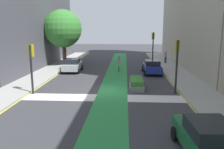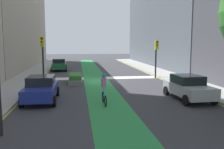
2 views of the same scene
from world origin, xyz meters
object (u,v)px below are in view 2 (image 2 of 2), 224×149
at_px(traffic_signal_near_left, 156,52).
at_px(cyclist_in_lane, 104,88).
at_px(car_silver_left_far, 188,87).
at_px(car_green_right_near, 59,64).
at_px(median_planter, 75,79).
at_px(traffic_signal_near_right, 43,50).
at_px(car_blue_right_far, 41,88).

bearing_deg(traffic_signal_near_left, cyclist_in_lane, 57.53).
relative_size(car_silver_left_far, car_green_right_near, 1.00).
bearing_deg(car_green_right_near, car_silver_left_far, 117.40).
distance_m(traffic_signal_near_left, median_planter, 8.90).
bearing_deg(traffic_signal_near_right, car_blue_right_far, 96.71).
xyz_separation_m(cyclist_in_lane, median_planter, (1.77, -8.00, -0.57)).
bearing_deg(car_silver_left_far, cyclist_in_lane, 5.60).
distance_m(traffic_signal_near_left, car_silver_left_far, 9.95).
bearing_deg(cyclist_in_lane, traffic_signal_near_right, -63.15).
distance_m(car_silver_left_far, car_green_right_near, 20.85).
height_order(traffic_signal_near_right, cyclist_in_lane, traffic_signal_near_right).
bearing_deg(traffic_signal_near_left, median_planter, 15.18).
bearing_deg(traffic_signal_near_right, median_planter, 154.25).
bearing_deg(cyclist_in_lane, traffic_signal_near_left, -122.47).
distance_m(traffic_signal_near_right, median_planter, 4.22).
height_order(traffic_signal_near_right, traffic_signal_near_left, traffic_signal_near_right).
bearing_deg(traffic_signal_near_right, car_silver_left_far, 139.25).
bearing_deg(car_green_right_near, cyclist_in_lane, 101.97).
distance_m(car_silver_left_far, median_planter, 10.46).
xyz_separation_m(car_blue_right_far, car_green_right_near, (0.21, -17.70, 0.00)).
relative_size(cyclist_in_lane, median_planter, 0.58).
xyz_separation_m(car_blue_right_far, cyclist_in_lane, (-3.84, 1.36, 0.17)).
xyz_separation_m(car_green_right_near, cyclist_in_lane, (-4.04, 19.06, 0.17)).
height_order(traffic_signal_near_right, car_green_right_near, traffic_signal_near_right).
bearing_deg(car_silver_left_far, car_blue_right_far, -4.96).
relative_size(car_green_right_near, median_planter, 1.33).
bearing_deg(median_planter, cyclist_in_lane, 102.44).
bearing_deg(median_planter, car_silver_left_far, 134.48).
relative_size(traffic_signal_near_left, cyclist_in_lane, 2.10).
distance_m(car_blue_right_far, car_silver_left_far, 9.43).
distance_m(car_blue_right_far, median_planter, 6.97).
distance_m(car_blue_right_far, cyclist_in_lane, 4.07).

